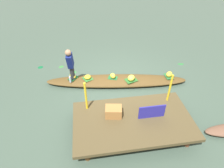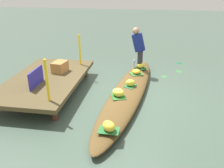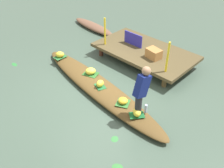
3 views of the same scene
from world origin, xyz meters
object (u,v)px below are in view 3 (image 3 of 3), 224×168
(vendor_person, at_px, (142,89))
(vendor_boat, at_px, (98,87))
(banana_bunch_1, at_px, (100,84))
(banana_bunch_2, at_px, (91,71))
(banana_bunch_0, at_px, (137,112))
(banana_bunch_4, at_px, (123,101))
(banana_bunch_3, at_px, (60,54))
(market_banner, at_px, (133,39))
(produce_crate, at_px, (154,54))
(water_bottle, at_px, (146,109))
(moored_boat, at_px, (93,27))

(vendor_person, bearing_deg, vendor_boat, 175.00)
(vendor_boat, bearing_deg, vendor_person, 2.33)
(banana_bunch_1, distance_m, banana_bunch_2, 0.67)
(banana_bunch_0, relative_size, banana_bunch_4, 1.04)
(banana_bunch_0, height_order, banana_bunch_3, banana_bunch_0)
(banana_bunch_2, bearing_deg, banana_bunch_0, -11.70)
(market_banner, relative_size, produce_crate, 1.64)
(banana_bunch_2, distance_m, produce_crate, 1.99)
(banana_bunch_1, bearing_deg, banana_bunch_2, 159.76)
(produce_crate, bearing_deg, water_bottle, -57.85)
(vendor_boat, relative_size, banana_bunch_2, 17.12)
(vendor_boat, distance_m, banana_bunch_1, 0.25)
(vendor_boat, distance_m, banana_bunch_3, 1.94)
(banana_bunch_3, distance_m, banana_bunch_4, 2.98)
(banana_bunch_2, height_order, market_banner, market_banner)
(banana_bunch_4, bearing_deg, moored_boat, 145.57)
(vendor_boat, xyz_separation_m, moored_boat, (-3.14, 2.73, -0.01))
(banana_bunch_3, height_order, water_bottle, water_bottle)
(banana_bunch_0, relative_size, banana_bunch_3, 0.92)
(banana_bunch_0, bearing_deg, banana_bunch_2, 168.30)
(banana_bunch_2, distance_m, water_bottle, 2.16)
(vendor_person, height_order, market_banner, vendor_person)
(water_bottle, bearing_deg, produce_crate, 122.15)
(banana_bunch_1, relative_size, produce_crate, 0.54)
(banana_bunch_2, distance_m, market_banner, 1.99)
(market_banner, distance_m, produce_crate, 1.02)
(banana_bunch_3, bearing_deg, produce_crate, 37.12)
(moored_boat, height_order, water_bottle, water_bottle)
(market_banner, xyz_separation_m, produce_crate, (1.00, -0.22, -0.06))
(vendor_person, bearing_deg, banana_bunch_4, 179.43)
(water_bottle, bearing_deg, moored_boat, 150.17)
(vendor_boat, relative_size, market_banner, 7.09)
(banana_bunch_4, bearing_deg, vendor_boat, 172.77)
(market_banner, bearing_deg, banana_bunch_1, -72.11)
(vendor_boat, height_order, water_bottle, water_bottle)
(banana_bunch_3, relative_size, vendor_person, 0.22)
(banana_bunch_0, height_order, vendor_person, vendor_person)
(banana_bunch_3, bearing_deg, water_bottle, -2.92)
(market_banner, bearing_deg, vendor_boat, -75.03)
(moored_boat, relative_size, banana_bunch_0, 9.23)
(banana_bunch_1, xyz_separation_m, banana_bunch_3, (-2.06, 0.21, 0.00))
(banana_bunch_0, distance_m, banana_bunch_1, 1.45)
(vendor_person, bearing_deg, banana_bunch_2, 171.01)
(banana_bunch_1, bearing_deg, produce_crate, 81.72)
(banana_bunch_2, xyz_separation_m, water_bottle, (2.15, -0.20, 0.02))
(moored_boat, bearing_deg, banana_bunch_1, -35.81)
(banana_bunch_2, relative_size, produce_crate, 0.68)
(vendor_person, relative_size, produce_crate, 2.84)
(vendor_boat, height_order, banana_bunch_1, banana_bunch_1)
(banana_bunch_3, height_order, market_banner, market_banner)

